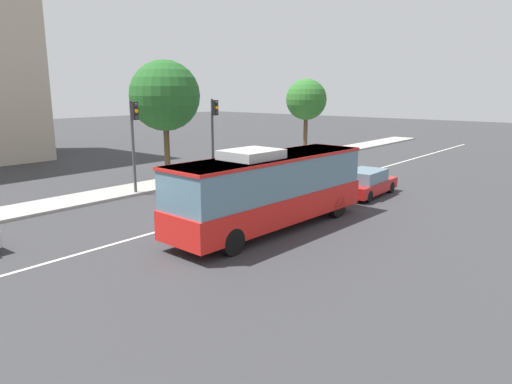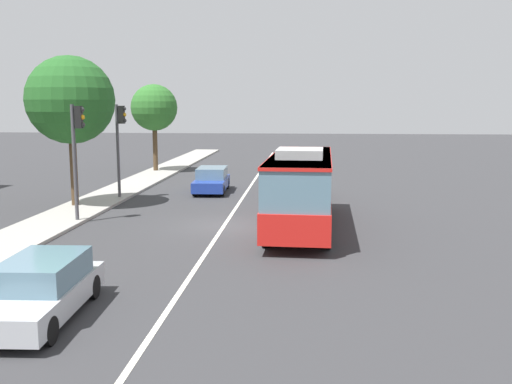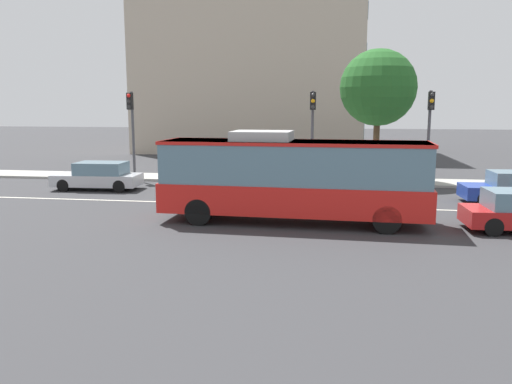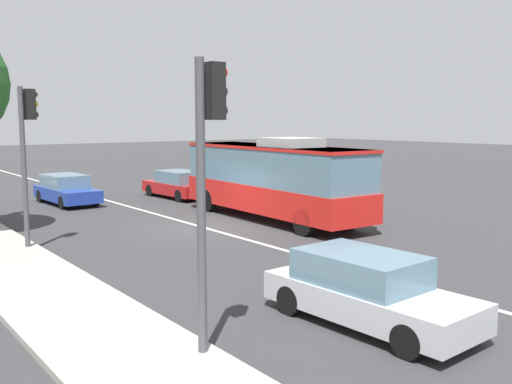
{
  "view_description": "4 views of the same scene",
  "coord_description": "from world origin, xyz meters",
  "px_view_note": "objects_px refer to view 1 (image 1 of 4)",
  "views": [
    {
      "loc": [
        -15.01,
        -14.88,
        5.7
      ],
      "look_at": [
        -0.84,
        -2.97,
        1.63
      ],
      "focal_mm": 32.34,
      "sensor_mm": 36.0,
      "label": 1
    },
    {
      "loc": [
        -23.86,
        -3.4,
        5.17
      ],
      "look_at": [
        -1.13,
        -1.47,
        1.66
      ],
      "focal_mm": 39.72,
      "sensor_mm": 36.0,
      "label": 2
    },
    {
      "loc": [
        1.26,
        -22.44,
        4.39
      ],
      "look_at": [
        -1.79,
        -2.54,
        1.01
      ],
      "focal_mm": 36.14,
      "sensor_mm": 36.0,
      "label": 3
    },
    {
      "loc": [
        -18.7,
        11.6,
        4.18
      ],
      "look_at": [
        -1.53,
        -1.45,
        1.44
      ],
      "focal_mm": 40.08,
      "sensor_mm": 36.0,
      "label": 4
    }
  ],
  "objects_px": {
    "transit_bus": "(271,187)",
    "street_tree_kerbside_left": "(165,96)",
    "sedan_red": "(366,183)",
    "traffic_light_near_corner": "(214,125)",
    "street_tree_kerbside_centre": "(306,100)",
    "traffic_light_far_corner": "(134,131)",
    "sedan_blue": "(298,169)"
  },
  "relations": [
    {
      "from": "sedan_red",
      "to": "street_tree_kerbside_left",
      "type": "bearing_deg",
      "value": 108.37
    },
    {
      "from": "transit_bus",
      "to": "sedan_red",
      "type": "relative_size",
      "value": 2.21
    },
    {
      "from": "traffic_light_near_corner",
      "to": "street_tree_kerbside_left",
      "type": "height_order",
      "value": "street_tree_kerbside_left"
    },
    {
      "from": "transit_bus",
      "to": "traffic_light_near_corner",
      "type": "height_order",
      "value": "traffic_light_near_corner"
    },
    {
      "from": "transit_bus",
      "to": "sedan_red",
      "type": "xyz_separation_m",
      "value": [
        8.32,
        -0.18,
        -1.09
      ]
    },
    {
      "from": "street_tree_kerbside_left",
      "to": "street_tree_kerbside_centre",
      "type": "height_order",
      "value": "street_tree_kerbside_left"
    },
    {
      "from": "transit_bus",
      "to": "sedan_blue",
      "type": "height_order",
      "value": "transit_bus"
    },
    {
      "from": "transit_bus",
      "to": "traffic_light_far_corner",
      "type": "xyz_separation_m",
      "value": [
        0.27,
        9.72,
        1.75
      ]
    },
    {
      "from": "sedan_red",
      "to": "street_tree_kerbside_left",
      "type": "height_order",
      "value": "street_tree_kerbside_left"
    },
    {
      "from": "transit_bus",
      "to": "traffic_light_near_corner",
      "type": "xyz_separation_m",
      "value": [
        6.55,
        9.88,
        1.75
      ]
    },
    {
      "from": "sedan_blue",
      "to": "street_tree_kerbside_centre",
      "type": "relative_size",
      "value": 0.68
    },
    {
      "from": "sedan_red",
      "to": "traffic_light_far_corner",
      "type": "distance_m",
      "value": 13.07
    },
    {
      "from": "sedan_blue",
      "to": "sedan_red",
      "type": "bearing_deg",
      "value": 73.98
    },
    {
      "from": "traffic_light_near_corner",
      "to": "street_tree_kerbside_left",
      "type": "bearing_deg",
      "value": -119.72
    },
    {
      "from": "street_tree_kerbside_centre",
      "to": "street_tree_kerbside_left",
      "type": "bearing_deg",
      "value": 179.7
    },
    {
      "from": "sedan_red",
      "to": "street_tree_kerbside_centre",
      "type": "height_order",
      "value": "street_tree_kerbside_centre"
    },
    {
      "from": "transit_bus",
      "to": "sedan_blue",
      "type": "bearing_deg",
      "value": 31.25
    },
    {
      "from": "street_tree_kerbside_centre",
      "to": "sedan_red",
      "type": "bearing_deg",
      "value": -133.74
    },
    {
      "from": "transit_bus",
      "to": "street_tree_kerbside_left",
      "type": "distance_m",
      "value": 12.62
    },
    {
      "from": "sedan_red",
      "to": "street_tree_kerbside_left",
      "type": "relative_size",
      "value": 0.6
    },
    {
      "from": "sedan_red",
      "to": "sedan_blue",
      "type": "relative_size",
      "value": 1.0
    },
    {
      "from": "sedan_red",
      "to": "traffic_light_far_corner",
      "type": "relative_size",
      "value": 0.88
    },
    {
      "from": "sedan_red",
      "to": "traffic_light_near_corner",
      "type": "bearing_deg",
      "value": 97.5
    },
    {
      "from": "street_tree_kerbside_left",
      "to": "transit_bus",
      "type": "bearing_deg",
      "value": -108.77
    },
    {
      "from": "traffic_light_far_corner",
      "to": "sedan_blue",
      "type": "bearing_deg",
      "value": 61.41
    },
    {
      "from": "traffic_light_far_corner",
      "to": "street_tree_kerbside_centre",
      "type": "xyz_separation_m",
      "value": [
        19.1,
        1.65,
        1.38
      ]
    },
    {
      "from": "sedan_blue",
      "to": "street_tree_kerbside_left",
      "type": "height_order",
      "value": "street_tree_kerbside_left"
    },
    {
      "from": "sedan_red",
      "to": "street_tree_kerbside_left",
      "type": "distance_m",
      "value": 13.29
    },
    {
      "from": "transit_bus",
      "to": "traffic_light_near_corner",
      "type": "bearing_deg",
      "value": 58.6
    },
    {
      "from": "traffic_light_near_corner",
      "to": "street_tree_kerbside_left",
      "type": "relative_size",
      "value": 0.68
    },
    {
      "from": "transit_bus",
      "to": "traffic_light_far_corner",
      "type": "bearing_deg",
      "value": 90.55
    },
    {
      "from": "traffic_light_far_corner",
      "to": "sedan_red",
      "type": "bearing_deg",
      "value": 35.31
    }
  ]
}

